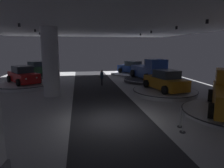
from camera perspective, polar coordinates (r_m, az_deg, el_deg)
ground at (r=11.04m, az=-0.15°, el=-10.54°), size 24.00×44.00×0.06m
ceiling_with_spotlights at (r=10.41m, az=-0.16°, el=19.40°), size 24.00×44.00×0.39m
column_left at (r=16.72m, az=-17.19°, el=6.02°), size 1.33×1.33×5.50m
display_platform_far_left at (r=22.00m, az=-23.89°, el=-0.12°), size 5.72×5.72×0.36m
display_car_far_left at (r=21.89m, az=-24.10°, el=2.27°), size 3.80×4.50×1.71m
display_platform_mid_right at (r=17.54m, az=14.85°, el=-2.11°), size 5.37×5.37×0.35m
display_car_mid_right at (r=17.34m, az=15.05°, el=0.84°), size 2.82×4.46×1.71m
display_platform_deep_right at (r=28.76m, az=5.76°, el=2.96°), size 6.11×6.11×0.23m
display_car_deep_right at (r=28.63m, az=5.84°, el=4.66°), size 3.84×4.49×1.71m
display_platform_deep_left at (r=28.36m, az=-20.68°, el=2.31°), size 5.52×5.52×0.32m
display_car_deep_left at (r=28.27m, az=-20.75°, el=4.14°), size 4.27×4.21×1.71m
display_platform_far_right at (r=23.52m, az=10.27°, el=1.26°), size 5.68×5.68×0.34m
pickup_truck_far_right at (r=23.09m, az=10.73°, el=3.80°), size 3.22×5.54×2.30m
visitor_walking_near at (r=20.61m, az=-2.94°, el=2.12°), size 0.32×0.32×1.59m
stanchion_a at (r=10.04m, az=19.68°, el=-10.99°), size 0.28×0.28×1.01m
stanchion_b at (r=10.61m, az=19.02°, el=-9.77°), size 0.28×0.28×1.01m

